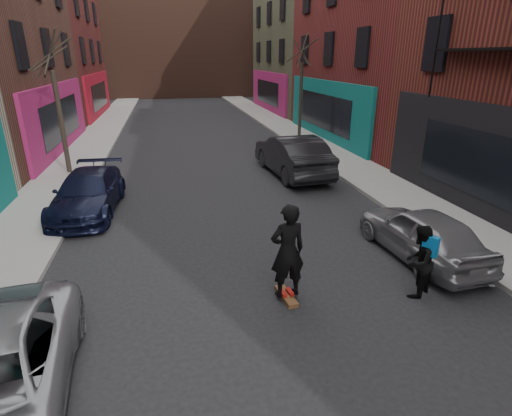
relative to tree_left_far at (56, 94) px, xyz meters
name	(u,v)px	position (x,y,z in m)	size (l,w,h in m)	color
sidewalk_left	(105,128)	(-0.05, 12.00, -3.31)	(2.50, 84.00, 0.13)	gray
sidewalk_right	(275,122)	(12.45, 12.00, -3.31)	(2.50, 84.00, 0.13)	gray
building_far	(176,38)	(6.20, 38.00, 3.62)	(40.00, 10.00, 14.00)	#47281E
tree_left_far	(56,94)	(0.00, 0.00, 0.00)	(2.00, 2.00, 6.50)	black
tree_right_far	(301,79)	(12.40, 6.00, 0.15)	(2.00, 2.00, 6.80)	black
parked_left_end	(88,193)	(1.60, -4.88, -2.72)	(1.84, 4.53, 1.32)	black
parked_right_far	(422,233)	(10.31, -10.06, -2.72)	(1.57, 3.90, 1.33)	gray
parked_right_end	(292,155)	(9.40, -2.04, -2.52)	(1.82, 5.21, 1.72)	black
skateboard	(286,296)	(6.47, -11.13, -3.33)	(0.22, 0.80, 0.10)	brown
skateboarder	(288,251)	(6.47, -11.13, -2.27)	(0.74, 0.49, 2.03)	black
pedestrian	(419,261)	(9.20, -11.58, -2.57)	(0.98, 0.93, 1.59)	black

